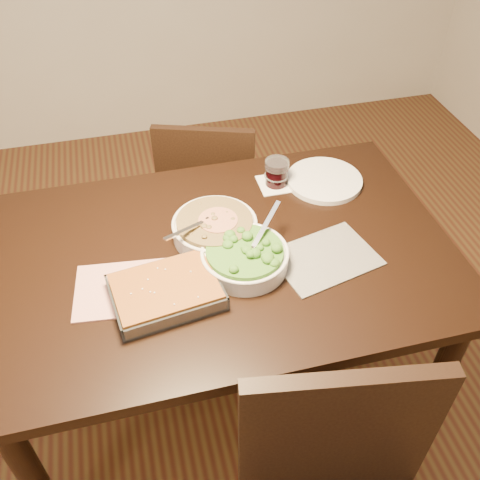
# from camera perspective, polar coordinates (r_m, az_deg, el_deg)

# --- Properties ---
(ground) EXTENTS (4.00, 4.00, 0.00)m
(ground) POSITION_cam_1_polar(r_m,az_deg,el_deg) (2.19, -1.68, -15.52)
(ground) COLOR #441F13
(ground) RESTS_ON ground
(table) EXTENTS (1.40, 0.90, 0.75)m
(table) POSITION_cam_1_polar(r_m,az_deg,el_deg) (1.67, -2.13, -3.62)
(table) COLOR black
(table) RESTS_ON ground
(magazine_a) EXTENTS (0.31, 0.24, 0.01)m
(magazine_a) POSITION_cam_1_polar(r_m,az_deg,el_deg) (1.52, -11.98, -5.09)
(magazine_a) COLOR #A83330
(magazine_a) RESTS_ON table
(magazine_b) EXTENTS (0.33, 0.27, 0.01)m
(magazine_b) POSITION_cam_1_polar(r_m,az_deg,el_deg) (1.59, 9.06, -1.90)
(magazine_b) COLOR #222229
(magazine_b) RESTS_ON table
(coaster) EXTENTS (0.12, 0.12, 0.00)m
(coaster) POSITION_cam_1_polar(r_m,az_deg,el_deg) (1.86, 3.85, 6.01)
(coaster) COLOR white
(coaster) RESTS_ON table
(stew_bowl) EXTENTS (0.26, 0.26, 0.10)m
(stew_bowl) POSITION_cam_1_polar(r_m,az_deg,el_deg) (1.63, -2.71, 1.36)
(stew_bowl) COLOR silver
(stew_bowl) RESTS_ON table
(broccoli_bowl) EXTENTS (0.25, 0.25, 0.10)m
(broccoli_bowl) POSITION_cam_1_polar(r_m,az_deg,el_deg) (1.53, 0.51, -1.78)
(broccoli_bowl) COLOR silver
(broccoli_bowl) RESTS_ON table
(baking_dish) EXTENTS (0.32, 0.25, 0.05)m
(baking_dish) POSITION_cam_1_polar(r_m,az_deg,el_deg) (1.47, -7.90, -5.49)
(baking_dish) COLOR silver
(baking_dish) RESTS_ON table
(wine_tumbler) EXTENTS (0.08, 0.08, 0.09)m
(wine_tumbler) POSITION_cam_1_polar(r_m,az_deg,el_deg) (1.83, 3.92, 7.25)
(wine_tumbler) COLOR black
(wine_tumbler) RESTS_ON coaster
(dinner_plate) EXTENTS (0.26, 0.26, 0.02)m
(dinner_plate) POSITION_cam_1_polar(r_m,az_deg,el_deg) (1.88, 8.98, 6.32)
(dinner_plate) COLOR silver
(dinner_plate) RESTS_ON table
(chair_far) EXTENTS (0.49, 0.49, 0.83)m
(chair_far) POSITION_cam_1_polar(r_m,az_deg,el_deg) (2.30, -3.26, 5.26)
(chair_far) COLOR black
(chair_far) RESTS_ON ground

